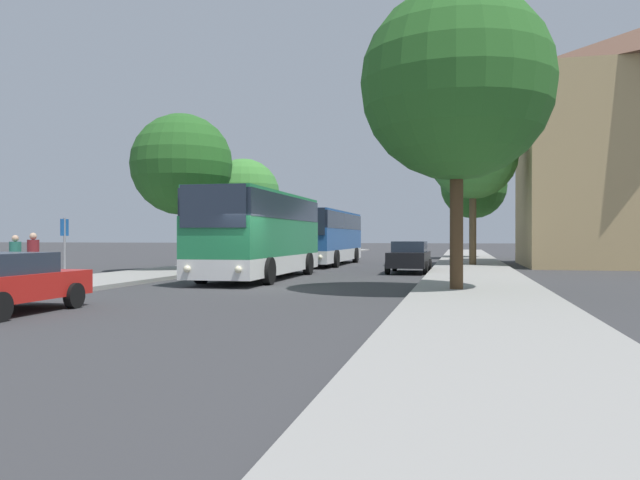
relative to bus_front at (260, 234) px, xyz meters
The scene contains 15 objects.
ground_plane 5.37m from the bus_front, 70.65° to the right, with size 300.00×300.00×0.00m, color #38383A.
sidewalk_left 7.36m from the bus_front, 138.30° to the right, with size 4.00×120.00×0.15m, color gray.
sidewalk_right 10.05m from the bus_front, 28.73° to the right, with size 4.00×120.00×0.15m, color gray.
bus_front is the anchor object (origin of this frame).
bus_middle 13.25m from the bus_front, 90.04° to the left, with size 2.80×11.74×3.29m.
parked_car_left_curb 12.66m from the bus_front, 99.16° to the right, with size 2.06×4.06×1.38m.
parked_car_right_near 8.07m from the bus_front, 44.60° to the left, with size 1.99×4.55×1.52m.
bus_stop_sign 7.54m from the bus_front, 139.50° to the right, with size 0.08×0.45×2.28m.
pedestrian_waiting_near 8.99m from the bus_front, 125.07° to the right, with size 0.36×0.36×1.72m.
pedestrian_waiting_far 9.35m from the bus_front, 129.45° to the right, with size 0.36×0.36×1.64m.
tree_left_near 7.07m from the bus_front, 145.83° to the left, with size 4.91×4.91×7.56m.
tree_left_far 11.60m from the bus_front, 113.08° to the left, with size 4.25×4.25×6.22m.
tree_right_near 10.52m from the bus_front, 33.10° to the right, with size 5.87×5.87×9.17m.
tree_right_mid 15.53m from the bus_front, 53.76° to the left, with size 5.09×5.09×8.83m.
tree_right_far 27.52m from the bus_front, 70.46° to the left, with size 5.12×5.12×8.15m.
Camera 1 is at (6.39, -19.84, 1.74)m, focal length 35.00 mm.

